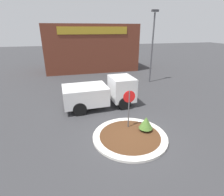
{
  "coord_description": "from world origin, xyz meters",
  "views": [
    {
      "loc": [
        -3.1,
        -7.82,
        5.73
      ],
      "look_at": [
        -0.32,
        2.76,
        1.37
      ],
      "focal_mm": 28.0,
      "sensor_mm": 36.0,
      "label": 1
    }
  ],
  "objects": [
    {
      "name": "ground_plane",
      "position": [
        0.0,
        0.0,
        0.0
      ],
      "size": [
        120.0,
        120.0,
        0.0
      ],
      "primitive_type": "plane",
      "color": "#38383A"
    },
    {
      "name": "traffic_island",
      "position": [
        0.0,
        0.0,
        0.07
      ],
      "size": [
        4.18,
        4.18,
        0.13
      ],
      "color": "silver",
      "rests_on": "ground_plane"
    },
    {
      "name": "utility_truck",
      "position": [
        -0.74,
        4.61,
        1.16
      ],
      "size": [
        5.49,
        2.62,
        2.23
      ],
      "rotation": [
        0.0,
        0.0,
        0.04
      ],
      "color": "white",
      "rests_on": "ground_plane"
    },
    {
      "name": "light_pole",
      "position": [
        6.02,
        9.88,
        4.32
      ],
      "size": [
        0.7,
        0.3,
        7.5
      ],
      "color": "#4C4C51",
      "rests_on": "ground_plane"
    },
    {
      "name": "stop_sign",
      "position": [
        0.22,
        0.91,
        1.73
      ],
      "size": [
        0.72,
        0.07,
        2.49
      ],
      "color": "#4C4C51",
      "rests_on": "ground_plane"
    },
    {
      "name": "island_shrub",
      "position": [
        1.08,
        0.28,
        0.64
      ],
      "size": [
        0.81,
        0.81,
        0.86
      ],
      "color": "brown",
      "rests_on": "traffic_island"
    },
    {
      "name": "storefront_building",
      "position": [
        0.61,
        18.42,
        3.16
      ],
      "size": [
        12.61,
        6.07,
        6.31
      ],
      "color": "brown",
      "rests_on": "ground_plane"
    }
  ]
}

